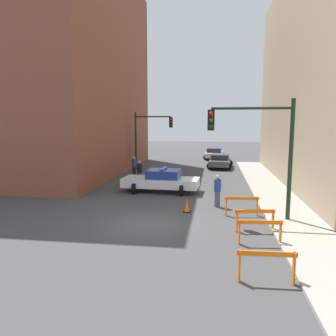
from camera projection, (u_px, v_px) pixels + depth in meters
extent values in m
plane|color=#424244|center=(150.00, 224.00, 13.98)|extent=(120.00, 120.00, 0.00)
cube|color=#9E998E|center=(302.00, 230.00, 13.10)|extent=(2.40, 44.00, 0.12)
cube|color=brown|center=(44.00, 72.00, 28.19)|extent=(14.00, 20.00, 17.21)
cylinder|color=black|center=(290.00, 160.00, 13.98)|extent=(0.18, 0.18, 5.20)
cylinder|color=black|center=(252.00, 108.00, 13.91)|extent=(3.40, 0.12, 0.12)
cube|color=black|center=(211.00, 120.00, 14.22)|extent=(0.30, 0.22, 0.90)
sphere|color=red|center=(211.00, 114.00, 14.04)|extent=(0.18, 0.18, 0.18)
sphere|color=#4C3D0C|center=(211.00, 120.00, 14.07)|extent=(0.18, 0.18, 0.18)
sphere|color=#0C4219|center=(211.00, 126.00, 14.11)|extent=(0.18, 0.18, 0.18)
cylinder|color=black|center=(136.00, 141.00, 29.56)|extent=(0.18, 0.18, 5.20)
cylinder|color=black|center=(153.00, 117.00, 29.02)|extent=(3.20, 0.12, 0.12)
cube|color=black|center=(171.00, 122.00, 28.87)|extent=(0.30, 0.22, 0.90)
sphere|color=red|center=(171.00, 119.00, 28.69)|extent=(0.18, 0.18, 0.18)
sphere|color=#4C3D0C|center=(171.00, 122.00, 28.73)|extent=(0.18, 0.18, 0.18)
sphere|color=#0C4219|center=(171.00, 125.00, 28.76)|extent=(0.18, 0.18, 0.18)
cube|color=white|center=(161.00, 182.00, 20.41)|extent=(4.79, 2.10, 0.55)
cube|color=navy|center=(164.00, 174.00, 20.30)|extent=(2.06, 1.73, 0.52)
cylinder|color=black|center=(134.00, 188.00, 19.90)|extent=(0.25, 0.67, 0.66)
cylinder|color=black|center=(142.00, 183.00, 21.56)|extent=(0.25, 0.67, 0.66)
cylinder|color=black|center=(182.00, 190.00, 19.34)|extent=(0.25, 0.67, 0.66)
cylinder|color=black|center=(186.00, 185.00, 21.00)|extent=(0.25, 0.67, 0.66)
cube|color=#2633BF|center=(164.00, 169.00, 20.26)|extent=(0.27, 1.39, 0.12)
cube|color=#474C51|center=(220.00, 162.00, 31.09)|extent=(2.17, 4.44, 0.52)
cube|color=#232833|center=(220.00, 157.00, 30.86)|extent=(1.74, 1.94, 0.48)
cylinder|color=black|center=(213.00, 163.00, 32.60)|extent=(0.64, 0.27, 0.62)
cylinder|color=black|center=(230.00, 163.00, 32.23)|extent=(0.64, 0.27, 0.62)
cylinder|color=black|center=(210.00, 166.00, 30.03)|extent=(0.64, 0.27, 0.62)
cylinder|color=black|center=(228.00, 167.00, 29.66)|extent=(0.64, 0.27, 0.62)
cube|color=silver|center=(214.00, 154.00, 38.39)|extent=(2.12, 4.42, 0.52)
cube|color=#232833|center=(214.00, 150.00, 38.16)|extent=(1.72, 1.92, 0.48)
cylinder|color=black|center=(208.00, 155.00, 39.90)|extent=(0.63, 0.27, 0.62)
cylinder|color=black|center=(222.00, 156.00, 39.54)|extent=(0.63, 0.27, 0.62)
cylinder|color=black|center=(206.00, 158.00, 37.32)|extent=(0.63, 0.27, 0.62)
cylinder|color=black|center=(221.00, 158.00, 36.96)|extent=(0.63, 0.27, 0.62)
cylinder|color=#474C66|center=(140.00, 178.00, 23.03)|extent=(0.38, 0.38, 0.82)
cylinder|color=black|center=(140.00, 168.00, 22.93)|extent=(0.49, 0.49, 0.62)
sphere|color=tan|center=(139.00, 162.00, 22.87)|extent=(0.30, 0.30, 0.22)
cylinder|color=black|center=(134.00, 172.00, 25.86)|extent=(0.31, 0.31, 0.82)
cylinder|color=navy|center=(134.00, 163.00, 25.76)|extent=(0.39, 0.39, 0.62)
sphere|color=tan|center=(134.00, 158.00, 25.70)|extent=(0.24, 0.24, 0.22)
cylinder|color=#474C66|center=(217.00, 199.00, 16.82)|extent=(0.32, 0.32, 0.82)
cylinder|color=navy|center=(218.00, 185.00, 16.71)|extent=(0.41, 0.41, 0.62)
sphere|color=tan|center=(218.00, 177.00, 16.66)|extent=(0.25, 0.25, 0.22)
cube|color=orange|center=(267.00, 254.00, 8.79)|extent=(1.60, 0.11, 0.14)
cube|color=orange|center=(239.00, 266.00, 8.91)|extent=(0.06, 0.16, 0.90)
cube|color=orange|center=(294.00, 268.00, 8.76)|extent=(0.06, 0.16, 0.90)
cube|color=orange|center=(260.00, 222.00, 11.55)|extent=(1.60, 0.18, 0.14)
cube|color=orange|center=(239.00, 232.00, 11.65)|extent=(0.06, 0.16, 0.90)
cube|color=orange|center=(280.00, 233.00, 11.56)|extent=(0.06, 0.16, 0.90)
cube|color=orange|center=(255.00, 211.00, 12.95)|extent=(1.59, 0.30, 0.14)
cube|color=orange|center=(237.00, 221.00, 13.00)|extent=(0.07, 0.17, 0.90)
cube|color=orange|center=(273.00, 221.00, 13.02)|extent=(0.07, 0.17, 0.90)
cube|color=orange|center=(242.00, 198.00, 15.16)|extent=(1.59, 0.26, 0.14)
cube|color=orange|center=(226.00, 206.00, 15.22)|extent=(0.07, 0.17, 0.90)
cube|color=orange|center=(257.00, 206.00, 15.21)|extent=(0.07, 0.17, 0.90)
cube|color=black|center=(187.00, 212.00, 15.90)|extent=(0.36, 0.36, 0.04)
cone|color=#F2600C|center=(187.00, 205.00, 15.85)|extent=(0.28, 0.28, 0.62)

